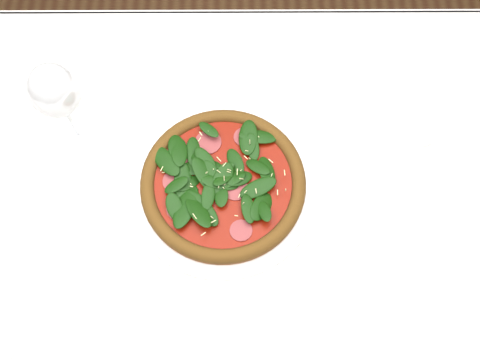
{
  "coord_description": "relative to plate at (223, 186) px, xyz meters",
  "views": [
    {
      "loc": [
        0.06,
        -0.32,
        1.59
      ],
      "look_at": [
        0.06,
        0.03,
        0.77
      ],
      "focal_mm": 40.0,
      "sensor_mm": 36.0,
      "label": 1
    }
  ],
  "objects": [
    {
      "name": "pizza",
      "position": [
        -0.0,
        0.0,
        0.02
      ],
      "size": [
        0.29,
        0.29,
        0.04
      ],
      "rotation": [
        0.0,
        0.0,
        -0.06
      ],
      "color": "brown",
      "rests_on": "plate"
    },
    {
      "name": "saucer_far",
      "position": [
        0.33,
        0.13,
        -0.0
      ],
      "size": [
        0.12,
        0.12,
        0.01
      ],
      "color": "white",
      "rests_on": "dining_table"
    },
    {
      "name": "ground",
      "position": [
        -0.03,
        -0.02,
        -0.76
      ],
      "size": [
        6.0,
        6.0,
        0.0
      ],
      "primitive_type": "plane",
      "color": "brown",
      "rests_on": "ground"
    },
    {
      "name": "plate",
      "position": [
        0.0,
        0.0,
        0.0
      ],
      "size": [
        0.32,
        0.32,
        0.01
      ],
      "color": "white",
      "rests_on": "dining_table"
    },
    {
      "name": "wine_glass",
      "position": [
        -0.26,
        0.1,
        0.13
      ],
      "size": [
        0.08,
        0.08,
        0.19
      ],
      "color": "white",
      "rests_on": "dining_table"
    },
    {
      "name": "dining_table",
      "position": [
        -0.03,
        -0.02,
        -0.11
      ],
      "size": [
        1.21,
        0.81,
        0.75
      ],
      "color": "white",
      "rests_on": "ground"
    }
  ]
}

